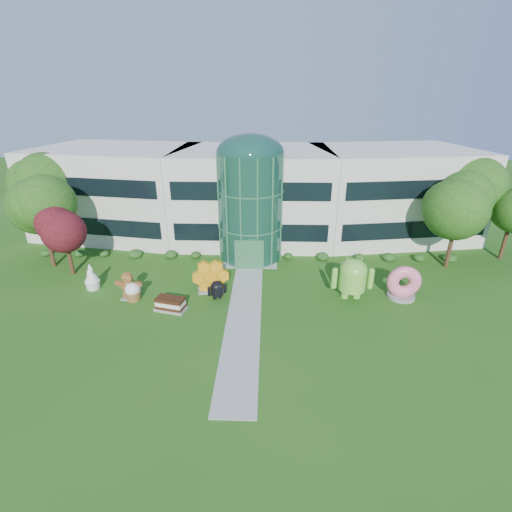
# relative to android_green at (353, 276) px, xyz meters

# --- Properties ---
(ground) EXTENTS (140.00, 140.00, 0.00)m
(ground) POSITION_rel_android_green_xyz_m (-8.14, -4.14, -1.89)
(ground) COLOR #215114
(ground) RESTS_ON ground
(building) EXTENTS (46.00, 15.00, 9.30)m
(building) POSITION_rel_android_green_xyz_m (-8.14, 13.86, 2.76)
(building) COLOR beige
(building) RESTS_ON ground
(atrium) EXTENTS (6.00, 6.00, 9.80)m
(atrium) POSITION_rel_android_green_xyz_m (-8.14, 7.86, 3.01)
(atrium) COLOR #194738
(atrium) RESTS_ON ground
(walkway) EXTENTS (2.40, 20.00, 0.04)m
(walkway) POSITION_rel_android_green_xyz_m (-8.14, -2.14, -1.87)
(walkway) COLOR #9E9E93
(walkway) RESTS_ON ground
(tree_red) EXTENTS (4.00, 4.00, 6.00)m
(tree_red) POSITION_rel_android_green_xyz_m (-23.64, 3.36, 1.11)
(tree_red) COLOR #3F0C14
(tree_red) RESTS_ON ground
(trees_backdrop) EXTENTS (52.00, 8.00, 8.40)m
(trees_backdrop) POSITION_rel_android_green_xyz_m (-8.14, 8.86, 2.31)
(trees_backdrop) COLOR #204711
(trees_backdrop) RESTS_ON ground
(android_green) EXTENTS (3.34, 2.23, 3.78)m
(android_green) POSITION_rel_android_green_xyz_m (0.00, 0.00, 0.00)
(android_green) COLOR #74C13E
(android_green) RESTS_ON ground
(android_black) EXTENTS (1.81, 1.54, 1.74)m
(android_black) POSITION_rel_android_green_xyz_m (-10.37, -0.50, -1.02)
(android_black) COLOR black
(android_black) RESTS_ON ground
(donut) EXTENTS (2.67, 1.35, 2.73)m
(donut) POSITION_rel_android_green_xyz_m (3.93, 0.15, -0.53)
(donut) COLOR #FF618F
(donut) RESTS_ON ground
(gingerbread) EXTENTS (2.59, 1.25, 2.30)m
(gingerbread) POSITION_rel_android_green_xyz_m (-17.12, -0.73, -0.74)
(gingerbread) COLOR brown
(gingerbread) RESTS_ON ground
(ice_cream_sandwich) EXTENTS (2.45, 1.63, 1.00)m
(ice_cream_sandwich) POSITION_rel_android_green_xyz_m (-13.57, -2.27, -1.39)
(ice_cream_sandwich) COLOR black
(ice_cream_sandwich) RESTS_ON ground
(honeycomb) EXTENTS (3.25, 1.73, 2.43)m
(honeycomb) POSITION_rel_android_green_xyz_m (-10.99, 0.64, -0.68)
(honeycomb) COLOR orange
(honeycomb) RESTS_ON ground
(froyo) EXTENTS (1.40, 1.40, 2.17)m
(froyo) POSITION_rel_android_green_xyz_m (-20.68, 0.77, -0.81)
(froyo) COLOR white
(froyo) RESTS_ON ground
(cupcake) EXTENTS (1.31, 1.31, 1.49)m
(cupcake) POSITION_rel_android_green_xyz_m (-16.75, -0.95, -1.15)
(cupcake) COLOR white
(cupcake) RESTS_ON ground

